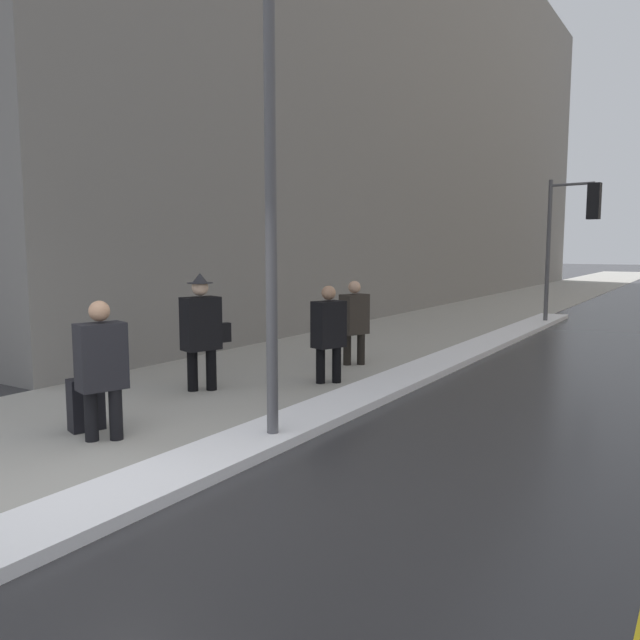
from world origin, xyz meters
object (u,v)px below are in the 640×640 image
object	(u,v)px
pedestrian_in_glasses	(354,319)
rolling_suitcase	(86,405)
lamp_post	(270,156)
pedestrian_trailing	(101,364)
pedestrian_nearside	(329,330)
pedestrian_in_fedora	(202,327)
traffic_light_near	(576,220)

from	to	relation	value
pedestrian_in_glasses	rolling_suitcase	distance (m)	5.07
rolling_suitcase	lamp_post	bearing A→B (deg)	129.15
lamp_post	pedestrian_in_glasses	world-z (taller)	lamp_post
lamp_post	pedestrian_trailing	distance (m)	2.78
pedestrian_nearside	pedestrian_in_fedora	bearing A→B (deg)	-24.57
lamp_post	traffic_light_near	xyz separation A→B (m)	(0.72, 12.02, -0.21)
lamp_post	pedestrian_trailing	world-z (taller)	lamp_post
pedestrian_trailing	lamp_post	bearing A→B (deg)	138.91
pedestrian_trailing	pedestrian_nearside	bearing A→B (deg)	-170.42
pedestrian_in_glasses	pedestrian_in_fedora	bearing A→B (deg)	1.01
pedestrian_in_fedora	pedestrian_in_glasses	world-z (taller)	pedestrian_in_fedora
pedestrian_in_fedora	pedestrian_in_glasses	bearing A→B (deg)	-178.99
traffic_light_near	pedestrian_trailing	size ratio (longest dim) A/B	2.54
pedestrian_in_glasses	rolling_suitcase	size ratio (longest dim) A/B	1.55
pedestrian_in_fedora	pedestrian_in_glasses	distance (m)	2.99
traffic_light_near	pedestrian_in_fedora	world-z (taller)	traffic_light_near
traffic_light_near	pedestrian_trailing	world-z (taller)	traffic_light_near
traffic_light_near	pedestrian_in_glasses	distance (m)	8.31
lamp_post	pedestrian_in_fedora	size ratio (longest dim) A/B	2.93
lamp_post	traffic_light_near	size ratio (longest dim) A/B	1.30
lamp_post	pedestrian_in_fedora	distance (m)	3.33
lamp_post	rolling_suitcase	xyz separation A→B (m)	(-2.01, -0.78, -2.65)
pedestrian_trailing	pedestrian_in_fedora	size ratio (longest dim) A/B	0.89
traffic_light_near	pedestrian_trailing	xyz separation A→B (m)	(-2.25, -12.95, -1.91)
pedestrian_in_fedora	pedestrian_in_glasses	size ratio (longest dim) A/B	1.15
pedestrian_trailing	pedestrian_in_fedora	world-z (taller)	pedestrian_in_fedora
lamp_post	pedestrian_in_fedora	xyz separation A→B (m)	(-2.26, 1.36, -2.04)
lamp_post	pedestrian_nearside	xyz separation A→B (m)	(-1.00, 2.74, -2.13)
pedestrian_nearside	pedestrian_in_glasses	bearing A→B (deg)	-147.30
pedestrian_in_fedora	rolling_suitcase	distance (m)	2.25
pedestrian_in_fedora	rolling_suitcase	size ratio (longest dim) A/B	1.78
pedestrian_in_fedora	lamp_post	bearing A→B (deg)	76.73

